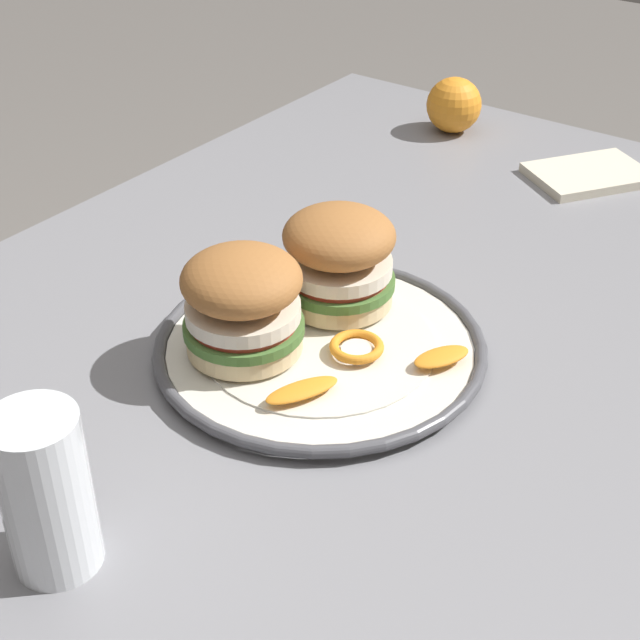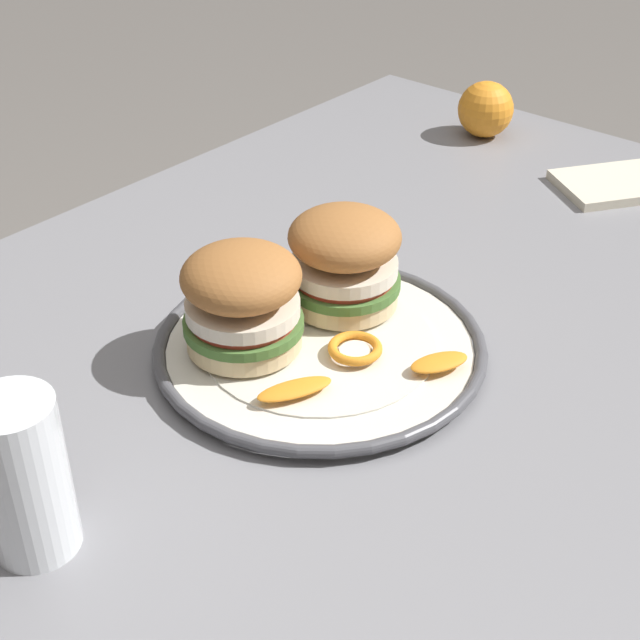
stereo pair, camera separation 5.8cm
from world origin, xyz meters
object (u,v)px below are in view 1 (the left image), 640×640
object	(u,v)px
dining_table	(347,433)
sandwich_half_left	(243,301)
dinner_plate	(320,347)
whole_orange	(454,105)
sandwich_half_right	(339,257)
drinking_glass	(48,500)

from	to	relation	value
dining_table	sandwich_half_left	bearing A→B (deg)	125.54
dinner_plate	sandwich_half_left	world-z (taller)	sandwich_half_left
sandwich_half_left	whole_orange	bearing A→B (deg)	11.37
sandwich_half_left	sandwich_half_right	xyz separation A→B (m)	(0.12, -0.02, 0.00)
dinner_plate	drinking_glass	xyz separation A→B (m)	(-0.32, 0.00, 0.05)
dining_table	drinking_glass	world-z (taller)	drinking_glass
dinner_plate	drinking_glass	size ratio (longest dim) A/B	2.41
sandwich_half_left	whole_orange	xyz separation A→B (m)	(0.61, 0.12, -0.03)
dining_table	drinking_glass	size ratio (longest dim) A/B	10.23
sandwich_half_left	whole_orange	world-z (taller)	sandwich_half_left
dining_table	whole_orange	size ratio (longest dim) A/B	17.18
dining_table	whole_orange	world-z (taller)	whole_orange
whole_orange	dinner_plate	bearing A→B (deg)	-162.88
sandwich_half_left	drinking_glass	distance (m)	0.27
dining_table	drinking_glass	distance (m)	0.36
dinner_plate	sandwich_half_right	world-z (taller)	sandwich_half_right
sandwich_half_right	sandwich_half_left	bearing A→B (deg)	168.59
sandwich_half_right	whole_orange	world-z (taller)	sandwich_half_right
whole_orange	dining_table	bearing A→B (deg)	-159.97
sandwich_half_right	drinking_glass	xyz separation A→B (m)	(-0.39, -0.02, -0.01)
sandwich_half_right	drinking_glass	size ratio (longest dim) A/B	0.96
whole_orange	drinking_glass	bearing A→B (deg)	-169.08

